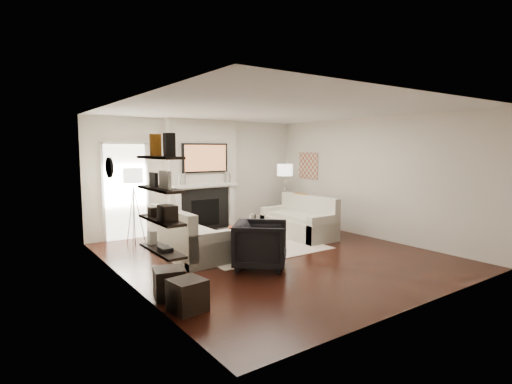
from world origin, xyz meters
TOP-DOWN VIEW (x-y plane):
  - room_envelope at (0.00, 0.00)m, footprint 6.00×6.00m
  - chimney_breast at (0.00, 2.88)m, footprint 1.80×0.25m
  - fireplace_surround at (0.00, 2.74)m, footprint 1.30×0.02m
  - firebox at (0.00, 2.73)m, footprint 0.75×0.02m
  - mantel_pilaster_l at (-0.72, 2.71)m, footprint 0.12×0.08m
  - mantel_pilaster_r at (0.72, 2.71)m, footprint 0.12×0.08m
  - mantel_shelf at (0.00, 2.69)m, footprint 1.70×0.18m
  - tv_body at (0.00, 2.71)m, footprint 1.20×0.06m
  - tv_screen at (0.00, 2.68)m, footprint 1.10×0.00m
  - candlestick_l_tall at (-0.55, 2.70)m, footprint 0.04×0.04m
  - candlestick_l_short at (-0.68, 2.70)m, footprint 0.04×0.04m
  - candlestick_r_tall at (0.55, 2.70)m, footprint 0.04×0.04m
  - candlestick_r_short at (0.68, 2.70)m, footprint 0.04×0.04m
  - hallway_panel at (-1.85, 2.98)m, footprint 0.90×0.02m
  - door_trim_l at (-2.33, 2.96)m, footprint 0.06×0.06m
  - door_trim_r at (-1.37, 2.96)m, footprint 0.06×0.06m
  - door_trim_top at (-1.85, 2.96)m, footprint 1.02×0.06m
  - rug at (0.03, 0.69)m, footprint 2.60×2.00m
  - loveseat_left_base at (-1.36, 0.86)m, footprint 0.85×1.80m
  - loveseat_left_back at (-1.69, 0.86)m, footprint 0.18×1.80m
  - loveseat_left_arm_n at (-1.36, 0.05)m, footprint 0.85×0.18m
  - loveseat_left_arm_s at (-1.36, 1.67)m, footprint 0.85×0.18m
  - loveseat_left_cushion at (-1.31, 0.86)m, footprint 0.63×1.44m
  - pillow_left_orange at (-1.69, 1.16)m, footprint 0.10×0.42m
  - pillow_left_charcoal at (-1.69, 0.56)m, footprint 0.10×0.40m
  - loveseat_right_base at (1.44, 0.96)m, footprint 0.85×1.80m
  - loveseat_right_back at (1.77, 0.96)m, footprint 0.18×1.80m
  - loveseat_right_arm_n at (1.44, 0.15)m, footprint 0.85×0.18m
  - loveseat_right_arm_s at (1.44, 1.77)m, footprint 0.85×0.18m
  - loveseat_right_cushion at (1.39, 0.96)m, footprint 0.63×1.44m
  - pillow_right_orange at (1.77, 1.26)m, footprint 0.10×0.42m
  - pillow_right_charcoal at (1.77, 0.66)m, footprint 0.10×0.40m
  - coffee_table at (-0.12, 0.77)m, footprint 1.10×0.55m
  - coffee_leg_nw at (-0.62, 0.55)m, footprint 0.02×0.02m
  - coffee_leg_ne at (0.38, 0.55)m, footprint 0.02×0.02m
  - coffee_leg_sw at (-0.62, 0.99)m, footprint 0.02×0.02m
  - coffee_leg_se at (0.38, 0.99)m, footprint 0.02×0.02m
  - hurricane_glass at (0.03, 0.77)m, footprint 0.15×0.15m
  - hurricane_candle at (0.03, 0.77)m, footprint 0.11×0.11m
  - copper_bowl at (-0.37, 0.77)m, footprint 0.32×0.32m
  - armchair at (-0.67, -0.48)m, footprint 1.15×1.16m
  - lamp_left_post at (-1.85, 2.42)m, footprint 0.02×0.02m
  - lamp_left_shade at (-1.85, 2.42)m, footprint 0.40×0.40m
  - lamp_left_leg_a at (-1.74, 2.42)m, footprint 0.25×0.02m
  - lamp_left_leg_b at (-1.91, 2.52)m, footprint 0.14×0.22m
  - lamp_left_leg_c at (-1.91, 2.33)m, footprint 0.14×0.22m
  - lamp_right_post at (2.05, 2.20)m, footprint 0.02×0.02m
  - lamp_right_shade at (2.05, 2.20)m, footprint 0.40×0.40m
  - lamp_right_leg_a at (2.16, 2.20)m, footprint 0.25×0.02m
  - lamp_right_leg_b at (2.00, 2.29)m, footprint 0.14×0.22m
  - lamp_right_leg_c at (1.99, 2.10)m, footprint 0.14×0.22m
  - console_top at (2.57, 2.08)m, footprint 0.35×1.20m
  - console_leg_n at (2.57, 1.53)m, footprint 0.30×0.04m
  - console_leg_s at (2.57, 2.63)m, footprint 0.30×0.04m
  - wall_art at (2.73, 2.05)m, footprint 0.03×0.70m
  - shelf_bottom at (-2.62, -1.00)m, footprint 0.25×1.00m
  - shelf_lower at (-2.62, -1.00)m, footprint 0.25×1.00m
  - shelf_upper at (-2.62, -1.00)m, footprint 0.25×1.00m
  - shelf_top at (-2.62, -1.00)m, footprint 0.25×1.00m
  - decor_magfile_a at (-2.62, -1.32)m, footprint 0.12×0.10m
  - decor_magfile_b at (-2.62, -0.88)m, footprint 0.12×0.10m
  - decor_frame_a at (-2.62, -1.16)m, footprint 0.04×0.30m
  - decor_frame_b at (-2.62, -0.77)m, footprint 0.04×0.22m
  - decor_wine_rack at (-2.62, -1.21)m, footprint 0.18×0.25m
  - decor_box_small at (-2.62, -0.78)m, footprint 0.15×0.12m
  - decor_books at (-2.62, -1.11)m, footprint 0.14×0.20m
  - decor_box_tall at (-2.62, -0.66)m, footprint 0.10×0.10m
  - clock_rim at (-2.73, 0.90)m, footprint 0.04×0.34m
  - clock_face at (-2.71, 0.90)m, footprint 0.01×0.29m
  - ottoman_near at (-2.47, -0.86)m, footprint 0.49×0.49m
  - ottoman_far at (-2.47, -1.42)m, footprint 0.45×0.45m

SIDE VIEW (x-z plane):
  - rug at x=0.03m, z-range 0.00..0.01m
  - coffee_leg_nw at x=-0.62m, z-range 0.00..0.38m
  - coffee_leg_ne at x=0.38m, z-range 0.00..0.38m
  - coffee_leg_sw at x=-0.62m, z-range 0.00..0.38m
  - coffee_leg_se at x=0.38m, z-range 0.00..0.38m
  - ottoman_near at x=-2.47m, z-range 0.00..0.40m
  - ottoman_far at x=-2.47m, z-range 0.00..0.40m
  - loveseat_left_base at x=-1.36m, z-range 0.00..0.42m
  - loveseat_right_base at x=1.44m, z-range 0.00..0.42m
  - loveseat_left_arm_n at x=-1.36m, z-range 0.00..0.60m
  - loveseat_left_arm_s at x=-1.36m, z-range 0.00..0.60m
  - loveseat_right_arm_n at x=1.44m, z-range 0.00..0.60m
  - loveseat_right_arm_s at x=1.44m, z-range 0.00..0.60m
  - console_leg_n at x=2.57m, z-range 0.00..0.71m
  - console_leg_s at x=2.57m, z-range 0.00..0.71m
  - coffee_table at x=-0.12m, z-range 0.38..0.42m
  - armchair at x=-0.67m, z-range 0.00..0.87m
  - copper_bowl at x=-0.37m, z-range 0.42..0.47m
  - firebox at x=0.00m, z-range 0.12..0.78m
  - loveseat_left_cushion at x=-1.31m, z-range 0.42..0.52m
  - loveseat_right_cushion at x=1.39m, z-range 0.42..0.52m
  - hurricane_candle at x=0.03m, z-range 0.41..0.58m
  - fireplace_surround at x=0.00m, z-range 0.00..1.04m
  - loveseat_left_back at x=-1.69m, z-range 0.13..0.93m
  - loveseat_right_back at x=1.77m, z-range 0.13..0.93m
  - mantel_pilaster_l at x=-0.72m, z-range 0.00..1.10m
  - mantel_pilaster_r at x=0.72m, z-range 0.00..1.10m
  - hurricane_glass at x=0.03m, z-range 0.43..0.69m
  - lamp_left_leg_a at x=-1.74m, z-range -0.02..1.22m
  - lamp_left_leg_b at x=-1.91m, z-range -0.02..1.22m
  - lamp_left_leg_c at x=-1.91m, z-range -0.02..1.22m
  - lamp_right_leg_a at x=2.16m, z-range -0.02..1.22m
  - lamp_right_leg_b at x=2.00m, z-range -0.02..1.22m
  - lamp_right_leg_c at x=1.99m, z-range -0.02..1.22m
  - lamp_left_post at x=-1.85m, z-range 0.00..1.20m
  - lamp_right_post at x=2.05m, z-range 0.00..1.20m
  - shelf_bottom at x=-2.62m, z-range 0.68..0.72m
  - pillow_left_charcoal at x=-1.69m, z-range 0.52..0.92m
  - pillow_right_charcoal at x=1.77m, z-range 0.52..0.92m
  - pillow_left_orange at x=-1.69m, z-range 0.52..0.94m
  - pillow_right_orange at x=1.77m, z-range 0.52..0.94m
  - console_top at x=2.57m, z-range 0.71..0.75m
  - decor_books at x=-2.62m, z-range 0.72..0.77m
  - decor_box_tall at x=-2.62m, z-range 0.72..0.90m
  - door_trim_l at x=-2.33m, z-range -0.03..2.13m
  - door_trim_r at x=-1.37m, z-range -0.03..2.13m
  - hallway_panel at x=-1.85m, z-range 0.00..2.10m
  - shelf_lower at x=-2.62m, z-range 1.08..1.12m
  - mantel_shelf at x=0.00m, z-range 1.09..1.16m
  - decor_box_small at x=-2.62m, z-range 1.12..1.24m
  - decor_wine_rack at x=-2.62m, z-range 1.12..1.32m
  - candlestick_l_short at x=-0.68m, z-range 1.15..1.40m
  - candlestick_r_short at x=0.68m, z-range 1.15..1.40m
  - candlestick_l_tall at x=-0.55m, z-range 1.16..1.45m
  - candlestick_r_tall at x=0.55m, z-range 1.16..1.45m
  - room_envelope at x=0.00m, z-range -1.65..4.35m
  - chimney_breast at x=0.00m, z-range 0.00..2.70m
  - lamp_left_shade at x=-1.85m, z-range 1.30..1.60m
  - lamp_right_shade at x=2.05m, z-range 1.30..1.60m
  - shelf_upper at x=-2.62m, z-range 1.48..1.52m
  - wall_art at x=2.73m, z-range 1.20..1.90m
  - decor_frame_b at x=-2.62m, z-range 1.52..1.70m
  - decor_frame_a at x=-2.62m, z-range 1.52..1.74m
  - clock_rim at x=-2.73m, z-range 1.53..1.87m
  - clock_face at x=-2.71m, z-range 1.55..1.84m
  - tv_screen at x=0.00m, z-range 1.47..2.09m
  - tv_body at x=0.00m, z-range 1.43..2.13m
  - shelf_top at x=-2.62m, z-range 1.88..1.92m
  - decor_magfile_a at x=-2.62m, z-range 1.92..2.20m
  - decor_magfile_b at x=-2.62m, z-range 1.92..2.20m
  - door_trim_top at x=-1.85m, z-range 2.10..2.16m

